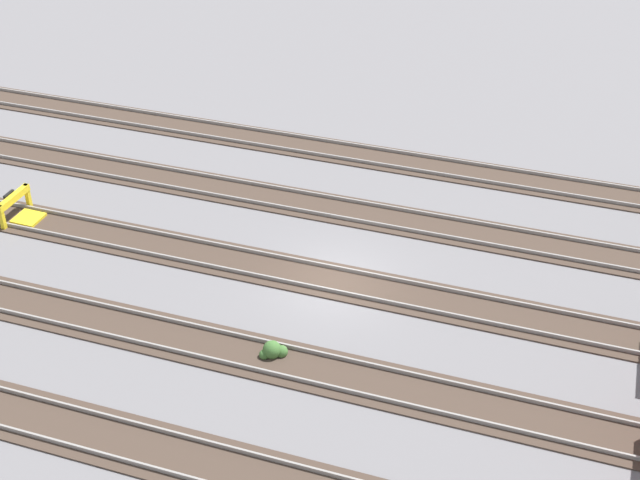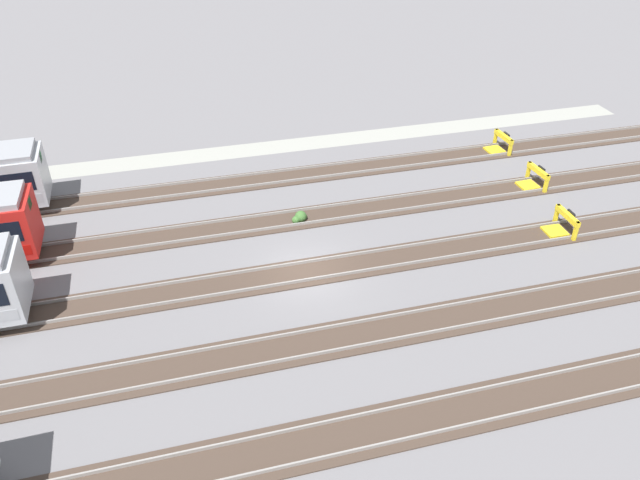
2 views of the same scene
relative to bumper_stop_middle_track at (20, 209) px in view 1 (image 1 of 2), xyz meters
The scene contains 8 objects.
ground_plane 13.87m from the bumper_stop_middle_track, ahead, with size 400.00×400.00×0.00m, color slate.
rail_track_nearest 16.98m from the bumper_stop_middle_track, 35.27° to the right, with size 90.00×2.23×0.21m.
rail_track_near_inner 14.70m from the bumper_stop_middle_track, 19.46° to the right, with size 90.00×2.24×0.21m.
rail_track_middle 13.87m from the bumper_stop_middle_track, ahead, with size 90.00×2.24×0.21m.
rail_track_far_inner 14.71m from the bumper_stop_middle_track, 19.50° to the left, with size 90.00×2.23×0.21m.
rail_track_farthest 16.98m from the bumper_stop_middle_track, 35.30° to the left, with size 90.00×2.23×0.21m.
bumper_stop_middle_track is the anchor object (origin of this frame).
weed_clump 13.91m from the bumper_stop_middle_track, 19.63° to the right, with size 0.92×0.70×0.64m.
Camera 1 is at (8.00, -25.87, 20.45)m, focal length 50.00 mm.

